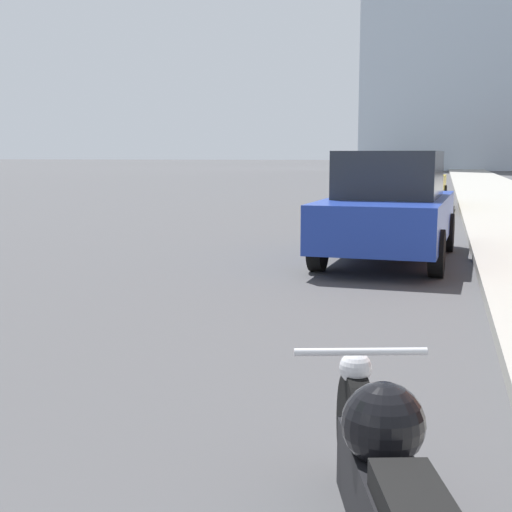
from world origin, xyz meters
name	(u,v)px	position (x,y,z in m)	size (l,w,h in m)	color
sidewalk	(487,185)	(5.22, 40.00, 0.07)	(3.38, 240.00, 0.15)	gray
motorcycle	(395,507)	(2.92, 3.86, 0.38)	(0.91, 2.35, 0.77)	black
parked_car_blue	(390,207)	(2.25, 12.60, 0.84)	(2.03, 4.46, 1.70)	#1E3899
parked_car_yellow	(413,182)	(2.18, 23.29, 0.81)	(1.99, 4.38, 1.59)	gold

